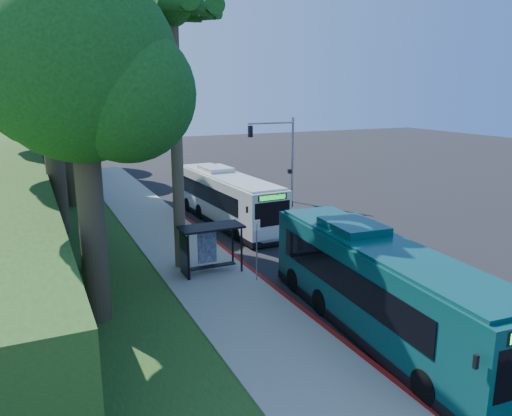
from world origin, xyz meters
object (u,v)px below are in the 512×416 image
white_bus (227,198)px  pickup (257,198)px  teal_bus (380,286)px  bus_shelter (206,240)px

white_bus → pickup: bearing=37.1°
teal_bus → white_bus: bearing=91.5°
white_bus → pickup: 5.12m
bus_shelter → pickup: size_ratio=0.57×
bus_shelter → white_bus: white_bus is taller
white_bus → teal_bus: teal_bus is taller
bus_shelter → pickup: 14.75m
pickup → white_bus: bearing=-149.5°
white_bus → pickup: white_bus is taller
teal_bus → pickup: size_ratio=2.40×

